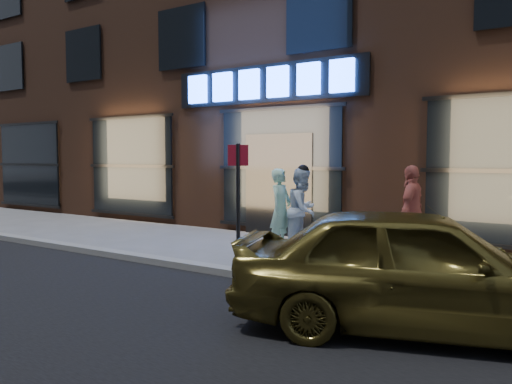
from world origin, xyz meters
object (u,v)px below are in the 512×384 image
(man_bowtie, at_px, (281,209))
(passerby, at_px, (412,210))
(man_cap, at_px, (303,209))
(sign_post, at_px, (238,195))
(gold_sedan, at_px, (420,269))

(man_bowtie, height_order, passerby, passerby)
(man_cap, bearing_deg, passerby, -71.90)
(man_bowtie, xyz_separation_m, sign_post, (0.48, -2.17, 0.44))
(passerby, bearing_deg, sign_post, -32.41)
(man_cap, height_order, passerby, passerby)
(man_bowtie, distance_m, gold_sedan, 4.95)
(passerby, distance_m, sign_post, 3.54)
(man_cap, bearing_deg, man_bowtie, 107.09)
(gold_sedan, bearing_deg, man_bowtie, 29.76)
(gold_sedan, bearing_deg, passerby, -0.82)
(man_cap, distance_m, sign_post, 2.34)
(passerby, bearing_deg, man_bowtie, -71.33)
(man_bowtie, xyz_separation_m, man_cap, (0.43, 0.13, 0.00))
(gold_sedan, bearing_deg, man_cap, 25.05)
(man_bowtie, relative_size, gold_sedan, 0.41)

